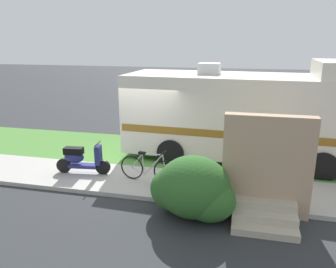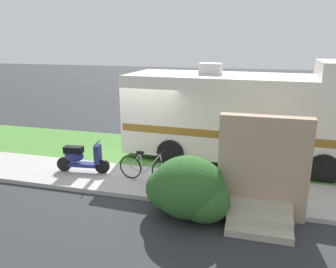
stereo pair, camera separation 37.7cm
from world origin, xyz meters
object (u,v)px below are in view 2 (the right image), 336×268
(motorhome_rv, at_px, (248,115))
(bicycle, at_px, (146,168))
(bottle_spare, at_px, (303,195))
(pickup_truck_far, at_px, (291,97))
(bottle_green, at_px, (249,196))
(scooter, at_px, (81,158))
(pickup_truck_near, at_px, (293,109))

(motorhome_rv, bearing_deg, bicycle, -132.94)
(bicycle, bearing_deg, bottle_spare, -0.27)
(bicycle, xyz_separation_m, pickup_truck_far, (4.63, 10.83, 0.49))
(bicycle, distance_m, bottle_green, 2.89)
(scooter, xyz_separation_m, bottle_spare, (6.28, -0.15, -0.34))
(bicycle, bearing_deg, pickup_truck_near, 58.92)
(motorhome_rv, relative_size, bicycle, 4.59)
(pickup_truck_near, bearing_deg, motorhome_rv, -111.95)
(bicycle, distance_m, bottle_spare, 4.16)
(scooter, distance_m, pickup_truck_near, 9.78)
(bottle_spare, bearing_deg, bottle_green, -164.13)
(bicycle, xyz_separation_m, bottle_green, (2.84, -0.39, -0.29))
(motorhome_rv, xyz_separation_m, pickup_truck_near, (1.84, 4.57, -0.63))
(pickup_truck_far, bearing_deg, scooter, -122.31)
(scooter, bearing_deg, bicycle, -3.57)
(bottle_green, bearing_deg, bottle_spare, 15.87)
(bottle_spare, bearing_deg, pickup_truck_near, 87.75)
(scooter, relative_size, bicycle, 0.96)
(bottle_spare, bearing_deg, scooter, 178.61)
(bicycle, relative_size, pickup_truck_near, 0.32)
(pickup_truck_near, relative_size, bottle_spare, 19.21)
(motorhome_rv, distance_m, bottle_spare, 3.49)
(motorhome_rv, distance_m, pickup_truck_near, 4.97)
(pickup_truck_near, bearing_deg, bottle_spare, -92.25)
(motorhome_rv, xyz_separation_m, bicycle, (-2.59, -2.79, -1.10))
(scooter, bearing_deg, pickup_truck_far, 57.69)
(pickup_truck_far, bearing_deg, bicycle, -113.15)
(scooter, relative_size, bottle_green, 6.88)
(motorhome_rv, bearing_deg, pickup_truck_far, 75.80)
(pickup_truck_near, xyz_separation_m, bottle_green, (-1.59, -7.75, -0.75))
(bicycle, relative_size, bottle_spare, 6.10)
(scooter, height_order, bottle_green, scooter)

